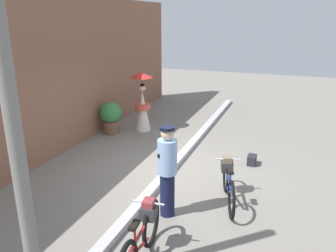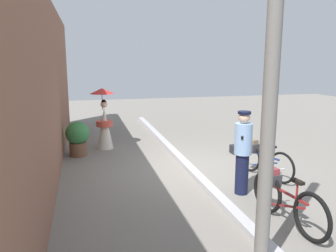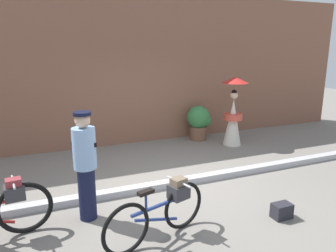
{
  "view_description": "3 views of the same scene",
  "coord_description": "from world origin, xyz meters",
  "px_view_note": "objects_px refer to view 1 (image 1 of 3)",
  "views": [
    {
      "loc": [
        -6.69,
        -2.48,
        3.41
      ],
      "look_at": [
        0.65,
        0.31,
        0.86
      ],
      "focal_mm": 36.27,
      "sensor_mm": 36.0,
      "label": 1
    },
    {
      "loc": [
        -7.59,
        2.41,
        2.66
      ],
      "look_at": [
        0.35,
        0.43,
        1.03
      ],
      "focal_mm": 36.38,
      "sensor_mm": 36.0,
      "label": 2
    },
    {
      "loc": [
        -2.28,
        -5.15,
        2.56
      ],
      "look_at": [
        0.14,
        0.68,
        1.0
      ],
      "focal_mm": 34.31,
      "sensor_mm": 36.0,
      "label": 3
    }
  ],
  "objects_px": {
    "utility_pole": "(12,116)",
    "potted_plant_by_door": "(111,116)",
    "bicycle_near_officer": "(141,238)",
    "bicycle_far_side": "(228,181)",
    "person_officer": "(167,169)",
    "backpack_on_pavement": "(252,160)",
    "person_with_parasol": "(143,103)"
  },
  "relations": [
    {
      "from": "bicycle_far_side",
      "to": "utility_pole",
      "type": "relative_size",
      "value": 0.33
    },
    {
      "from": "backpack_on_pavement",
      "to": "utility_pole",
      "type": "distance_m",
      "value": 5.93
    },
    {
      "from": "potted_plant_by_door",
      "to": "person_officer",
      "type": "bearing_deg",
      "value": -138.5
    },
    {
      "from": "bicycle_near_officer",
      "to": "bicycle_far_side",
      "type": "relative_size",
      "value": 1.13
    },
    {
      "from": "bicycle_near_officer",
      "to": "backpack_on_pavement",
      "type": "distance_m",
      "value": 4.2
    },
    {
      "from": "bicycle_far_side",
      "to": "potted_plant_by_door",
      "type": "relative_size",
      "value": 1.67
    },
    {
      "from": "bicycle_far_side",
      "to": "utility_pole",
      "type": "bearing_deg",
      "value": 150.8
    },
    {
      "from": "utility_pole",
      "to": "person_officer",
      "type": "bearing_deg",
      "value": -20.36
    },
    {
      "from": "person_officer",
      "to": "backpack_on_pavement",
      "type": "height_order",
      "value": "person_officer"
    },
    {
      "from": "person_with_parasol",
      "to": "backpack_on_pavement",
      "type": "bearing_deg",
      "value": -112.25
    },
    {
      "from": "bicycle_near_officer",
      "to": "bicycle_far_side",
      "type": "height_order",
      "value": "bicycle_near_officer"
    },
    {
      "from": "person_officer",
      "to": "backpack_on_pavement",
      "type": "bearing_deg",
      "value": -22.54
    },
    {
      "from": "person_officer",
      "to": "backpack_on_pavement",
      "type": "distance_m",
      "value": 3.07
    },
    {
      "from": "bicycle_far_side",
      "to": "backpack_on_pavement",
      "type": "xyz_separation_m",
      "value": [
        1.89,
        -0.22,
        -0.3
      ]
    },
    {
      "from": "person_officer",
      "to": "bicycle_near_officer",
      "type": "bearing_deg",
      "value": -175.08
    },
    {
      "from": "bicycle_near_officer",
      "to": "utility_pole",
      "type": "height_order",
      "value": "utility_pole"
    },
    {
      "from": "person_officer",
      "to": "bicycle_far_side",
      "type": "bearing_deg",
      "value": -47.15
    },
    {
      "from": "person_with_parasol",
      "to": "utility_pole",
      "type": "height_order",
      "value": "utility_pole"
    },
    {
      "from": "backpack_on_pavement",
      "to": "utility_pole",
      "type": "height_order",
      "value": "utility_pole"
    },
    {
      "from": "potted_plant_by_door",
      "to": "utility_pole",
      "type": "height_order",
      "value": "utility_pole"
    },
    {
      "from": "bicycle_near_officer",
      "to": "utility_pole",
      "type": "distance_m",
      "value": 2.43
    },
    {
      "from": "bicycle_far_side",
      "to": "potted_plant_by_door",
      "type": "xyz_separation_m",
      "value": [
        2.74,
        4.1,
        0.11
      ]
    },
    {
      "from": "bicycle_far_side",
      "to": "potted_plant_by_door",
      "type": "bearing_deg",
      "value": 56.19
    },
    {
      "from": "person_with_parasol",
      "to": "backpack_on_pavement",
      "type": "distance_m",
      "value": 3.91
    },
    {
      "from": "bicycle_far_side",
      "to": "utility_pole",
      "type": "xyz_separation_m",
      "value": [
        -3.2,
        1.79,
        1.98
      ]
    },
    {
      "from": "bicycle_near_officer",
      "to": "backpack_on_pavement",
      "type": "bearing_deg",
      "value": -14.14
    },
    {
      "from": "backpack_on_pavement",
      "to": "bicycle_far_side",
      "type": "bearing_deg",
      "value": 173.33
    },
    {
      "from": "person_officer",
      "to": "utility_pole",
      "type": "xyz_separation_m",
      "value": [
        -2.35,
        0.87,
        1.51
      ]
    },
    {
      "from": "person_with_parasol",
      "to": "bicycle_near_officer",
      "type": "bearing_deg",
      "value": -155.38
    },
    {
      "from": "person_with_parasol",
      "to": "potted_plant_by_door",
      "type": "relative_size",
      "value": 1.87
    },
    {
      "from": "person_with_parasol",
      "to": "potted_plant_by_door",
      "type": "height_order",
      "value": "person_with_parasol"
    },
    {
      "from": "utility_pole",
      "to": "potted_plant_by_door",
      "type": "bearing_deg",
      "value": 21.21
    }
  ]
}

